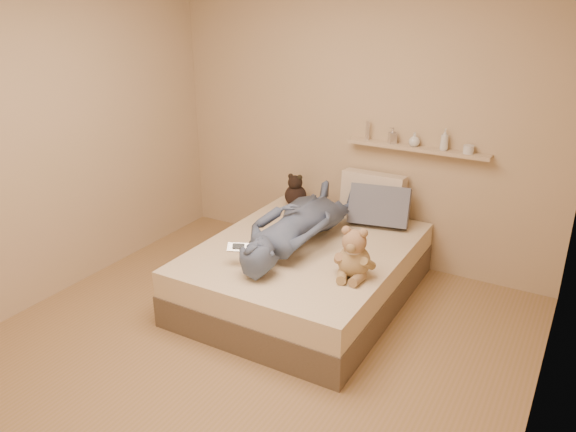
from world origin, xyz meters
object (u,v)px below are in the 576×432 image
Objects in this scene: teddy_bear at (354,257)px; wall_shelf at (417,148)px; pillow_grey at (379,206)px; pillow_cream at (373,196)px; game_console at (238,247)px; dark_plush at (295,192)px; person at (299,222)px; bed at (305,271)px.

teddy_bear is 0.32× the size of wall_shelf.
teddy_bear is 1.00m from pillow_grey.
wall_shelf reaches higher than pillow_cream.
game_console is 1.45m from pillow_cream.
dark_plush is 0.84m from pillow_grey.
pillow_grey is 0.33× the size of person.
dark_plush is at bearing -60.01° from person.
pillow_grey is (0.84, -0.04, 0.04)m from dark_plush.
bed is at bearing -116.07° from pillow_grey.
pillow_cream is 0.36× the size of person.
person is at bearing 153.43° from teddy_bear.
bed is 1.58× the size of wall_shelf.
teddy_bear is at bearing -74.53° from pillow_cream.
teddy_bear is (0.53, -0.29, 0.38)m from bed.
person reaches higher than game_console.
teddy_bear reaches higher than bed.
teddy_bear is at bearing -44.79° from dark_plush.
teddy_bear reaches higher than pillow_grey.
game_console is 0.83m from teddy_bear.
bed is 3.45× the size of pillow_cream.
bed is 1.38m from wall_shelf.
dark_plush is at bearing 177.14° from pillow_grey.
game_console is 0.15× the size of wall_shelf.
person is (0.20, 0.55, 0.04)m from game_console.
dark_plush reaches higher than game_console.
dark_plush is at bearing -170.42° from wall_shelf.
wall_shelf reaches higher than game_console.
bed is 0.96m from pillow_cream.
game_console is at bearing -116.15° from bed.
wall_shelf reaches higher than teddy_bear.
person is 1.26× the size of wall_shelf.
wall_shelf is (0.55, 0.91, 0.88)m from bed.
wall_shelf reaches higher than bed.
teddy_bear is 1.30m from wall_shelf.
pillow_grey reaches higher than bed.
wall_shelf reaches higher than pillow_grey.
bed is 6.07× the size of dark_plush.
dark_plush reaches higher than bed.
game_console is at bearing -162.72° from teddy_bear.
pillow_cream is at bearing 75.11° from bed.
game_console is 1.74m from wall_shelf.
bed is at bearing 151.26° from teddy_bear.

